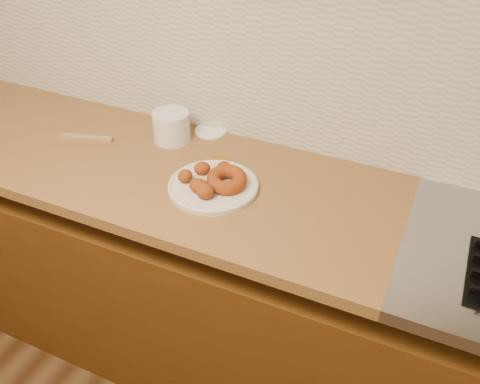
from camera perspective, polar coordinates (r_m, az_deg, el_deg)
name	(u,v)px	position (r m, az deg, el deg)	size (l,w,h in m)	color
wall_back	(283,12)	(1.63, 4.85, 19.51)	(4.00, 0.02, 2.70)	tan
base_cabinet	(240,299)	(1.92, 0.02, -11.95)	(3.60, 0.60, 0.77)	#4C2B0D
butcher_block	(74,147)	(1.90, -18.13, 4.82)	(2.30, 0.62, 0.04)	olive
backsplash	(279,61)	(1.67, 4.43, 14.48)	(3.60, 0.02, 0.60)	beige
donut_plate	(213,186)	(1.57, -3.03, 0.65)	(0.28, 0.28, 0.02)	beige
ring_donut	(227,180)	(1.54, -1.52, 1.41)	(0.13, 0.13, 0.04)	#92411A
fried_dough_chunks	(202,179)	(1.55, -4.25, 1.48)	(0.15, 0.21, 0.05)	#92411A
plastic_tub	(171,127)	(1.80, -7.72, 7.30)	(0.13, 0.13, 0.11)	silver
tub_lid	(211,131)	(1.86, -3.31, 6.87)	(0.12, 0.12, 0.01)	white
brass_jar_lid	(220,160)	(1.69, -2.32, 3.58)	(0.07, 0.07, 0.01)	#B6812F
wooden_utensil	(86,138)	(1.89, -16.91, 5.82)	(0.20, 0.02, 0.02)	#A0734A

